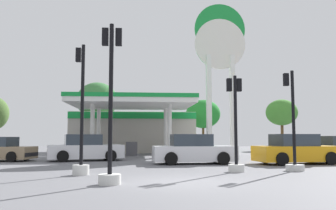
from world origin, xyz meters
TOP-DOWN VIEW (x-y plane):
  - ground_plane at (0.00, 0.00)m, footprint 90.00×90.00m
  - gas_station at (-1.92, 22.80)m, footprint 11.77×13.67m
  - station_pole_sign at (5.76, 18.58)m, footprint 4.52×0.56m
  - car_0 at (1.71, 8.04)m, footprint 4.69×2.27m
  - car_1 at (7.38, 7.37)m, footprint 4.81×2.52m
  - car_3 at (-4.74, 11.15)m, footprint 4.97×3.05m
  - traffic_signal_0 at (2.83, 3.26)m, footprint 0.69×0.70m
  - traffic_signal_1 at (-3.64, 2.51)m, footprint 0.65×0.68m
  - traffic_signal_2 at (-2.26, -0.42)m, footprint 0.72×0.72m
  - traffic_signal_3 at (5.51, 3.50)m, footprint 0.80×0.80m
  - tree_1 at (-6.00, 27.86)m, footprint 4.50×4.50m
  - tree_2 at (5.91, 28.10)m, footprint 3.91×3.91m
  - tree_3 at (15.07, 27.91)m, footprint 3.60×3.60m

SIDE VIEW (x-z plane):
  - ground_plane at x=0.00m, z-range 0.00..0.00m
  - car_0 at x=1.71m, z-range -0.08..1.57m
  - car_1 at x=7.38m, z-range -0.08..1.58m
  - car_3 at x=-4.74m, z-range -0.08..1.58m
  - traffic_signal_3 at x=5.51m, z-range -1.02..3.47m
  - traffic_signal_0 at x=2.83m, z-range -0.56..3.61m
  - traffic_signal_1 at x=-3.64m, z-range -1.04..4.18m
  - traffic_signal_2 at x=-2.26m, z-range -0.72..4.45m
  - gas_station at x=-1.92m, z-range -0.04..4.60m
  - tree_2 at x=5.91m, z-range 1.24..6.97m
  - tree_3 at x=15.07m, z-range 1.39..7.23m
  - tree_1 at x=-6.00m, z-range 1.75..9.29m
  - station_pole_sign at x=5.76m, z-range 1.94..15.27m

